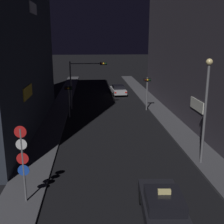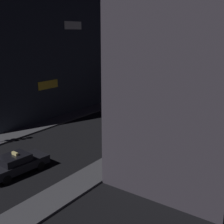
% 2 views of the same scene
% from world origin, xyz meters
% --- Properties ---
extents(sidewalk_left, '(2.22, 61.77, 0.15)m').
position_xyz_m(sidewalk_left, '(-5.68, 28.88, 0.08)').
color(sidewalk_left, '#424247').
rests_on(sidewalk_left, ground_plane).
extents(sidewalk_right, '(2.22, 61.77, 0.15)m').
position_xyz_m(sidewalk_right, '(5.68, 28.88, 0.08)').
color(sidewalk_right, '#424247').
rests_on(sidewalk_right, ground_plane).
extents(building_facade_right, '(7.90, 29.99, 14.58)m').
position_xyz_m(building_facade_right, '(10.71, 27.48, 7.29)').
color(building_facade_right, '#3D3842').
rests_on(building_facade_right, ground_plane).
extents(taxi, '(2.10, 4.56, 1.62)m').
position_xyz_m(taxi, '(1.07, 10.05, 0.74)').
color(taxi, black).
rests_on(taxi, ground_plane).
extents(far_car, '(2.13, 4.57, 1.42)m').
position_xyz_m(far_car, '(1.95, 39.86, 0.73)').
color(far_car, '#B7B7BC').
rests_on(far_car, ground_plane).
extents(traffic_light_overhead, '(4.25, 0.42, 5.51)m').
position_xyz_m(traffic_light_overhead, '(-2.75, 31.48, 3.97)').
color(traffic_light_overhead, slate).
rests_on(traffic_light_overhead, ground_plane).
extents(traffic_light_left_kerb, '(0.80, 0.42, 3.34)m').
position_xyz_m(traffic_light_left_kerb, '(-4.32, 27.94, 2.42)').
color(traffic_light_left_kerb, slate).
rests_on(traffic_light_left_kerb, ground_plane).
extents(traffic_light_right_kerb, '(0.80, 0.42, 3.76)m').
position_xyz_m(traffic_light_right_kerb, '(4.32, 30.34, 2.69)').
color(traffic_light_right_kerb, slate).
rests_on(traffic_light_right_kerb, ground_plane).
extents(sign_pole_left, '(0.57, 0.10, 3.91)m').
position_xyz_m(sign_pole_left, '(-5.34, 11.95, 2.41)').
color(sign_pole_left, slate).
rests_on(sign_pole_left, sidewalk_left).
extents(street_lamp_near_block, '(0.41, 0.41, 6.67)m').
position_xyz_m(street_lamp_near_block, '(5.05, 15.73, 4.28)').
color(street_lamp_near_block, slate).
rests_on(street_lamp_near_block, sidewalk_right).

